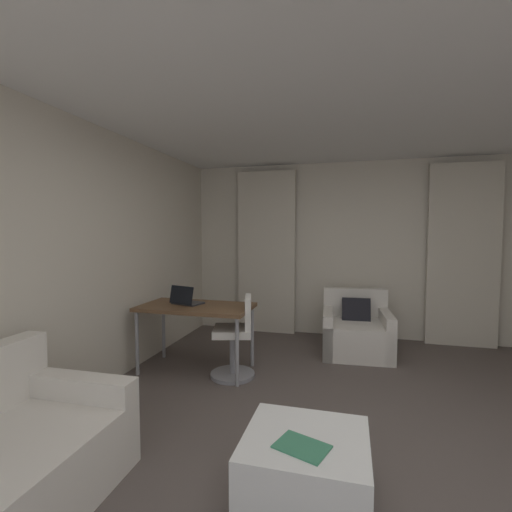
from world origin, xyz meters
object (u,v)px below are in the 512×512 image
desk (196,311)px  laptop (186,300)px  armchair (356,332)px  desk_chair (236,341)px  coffee_table (306,468)px  magazine_open (302,447)px

desk → laptop: laptop is taller
armchair → desk_chair: 1.70m
desk_chair → laptop: 0.74m
desk → desk_chair: bearing=-5.8°
laptop → coffee_table: bearing=-47.0°
laptop → desk_chair: bearing=-6.5°
magazine_open → coffee_table: bearing=85.9°
laptop → magazine_open: bearing=-49.0°
magazine_open → armchair: bearing=83.4°
armchair → desk_chair: bearing=-138.5°
desk_chair → magazine_open: (0.94, -1.72, -0.00)m
laptop → magazine_open: laptop is taller
desk_chair → laptop: laptop is taller
desk → magazine_open: (1.43, -1.77, -0.29)m
coffee_table → magazine_open: (-0.01, -0.11, 0.20)m
desk_chair → laptop: (-0.62, 0.07, 0.40)m
desk_chair → armchair: bearing=41.5°
desk → magazine_open: desk is taller
laptop → desk: bearing=-9.0°
armchair → laptop: (-1.89, -1.05, 0.52)m
desk_chair → coffee_table: (0.95, -1.61, -0.20)m
armchair → magazine_open: 2.87m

